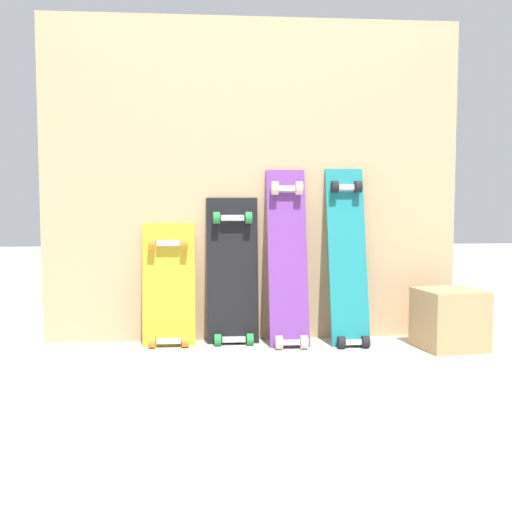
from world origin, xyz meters
TOP-DOWN VIEW (x-y plane):
  - ground_plane at (0.00, 0.00)m, footprint 12.00×12.00m
  - plywood_wall_panel at (0.00, 0.07)m, footprint 1.83×0.04m
  - skateboard_yellow at (-0.37, -0.02)m, footprint 0.22×0.17m
  - skateboard_black at (-0.10, -0.01)m, footprint 0.22×0.15m
  - skateboard_purple at (0.14, -0.06)m, footprint 0.17×0.25m
  - skateboard_teal at (0.40, -0.06)m, footprint 0.17×0.25m
  - wooden_crate at (0.80, -0.22)m, footprint 0.28×0.28m

SIDE VIEW (x-z plane):
  - ground_plane at x=0.00m, z-range 0.00..0.00m
  - wooden_crate at x=0.80m, z-range 0.00..0.25m
  - skateboard_yellow at x=-0.37m, z-range -0.07..0.52m
  - skateboard_black at x=-0.10m, z-range -0.07..0.63m
  - skateboard_purple at x=0.14m, z-range -0.07..0.75m
  - skateboard_teal at x=0.40m, z-range -0.07..0.76m
  - plywood_wall_panel at x=0.00m, z-range 0.00..1.40m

